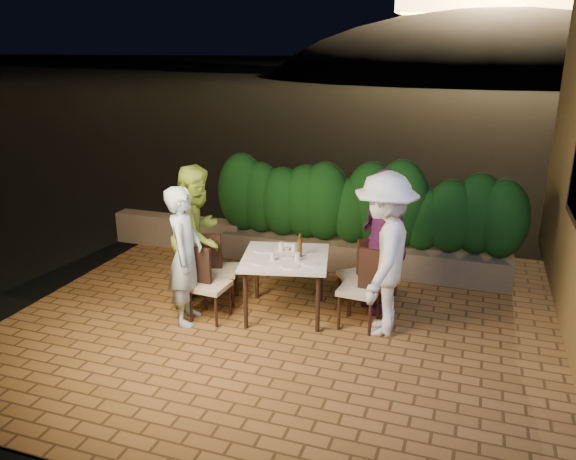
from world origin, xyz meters
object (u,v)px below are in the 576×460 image
at_px(diner_white, 384,255).
at_px(chair_left_back, 220,268).
at_px(chair_right_back, 358,275).
at_px(parapet_lamp, 185,213).
at_px(beer_bottle, 300,245).
at_px(chair_left_front, 210,284).
at_px(chair_right_front, 360,288).
at_px(diner_blue, 185,256).
at_px(diner_purple, 383,241).
at_px(bowl, 286,247).
at_px(diner_green, 198,235).
at_px(dining_table, 285,285).

bearing_deg(diner_white, chair_left_back, -94.12).
relative_size(chair_right_back, parapet_lamp, 6.48).
bearing_deg(chair_right_back, beer_bottle, -5.38).
xyz_separation_m(chair_left_front, chair_right_front, (1.72, 0.39, 0.04)).
relative_size(beer_bottle, diner_blue, 0.17).
relative_size(chair_right_front, diner_white, 0.52).
xyz_separation_m(chair_left_back, diner_purple, (1.96, 0.48, 0.43)).
bearing_deg(parapet_lamp, chair_right_back, -23.08).
xyz_separation_m(diner_blue, parapet_lamp, (-1.29, 2.30, -0.25)).
height_order(bowl, diner_green, diner_green).
xyz_separation_m(beer_bottle, diner_blue, (-1.20, -0.59, -0.07)).
bearing_deg(chair_right_back, chair_right_front, 67.96).
relative_size(dining_table, chair_left_back, 1.10).
relative_size(chair_left_back, diner_purple, 0.51).
bearing_deg(beer_bottle, chair_right_front, -4.74).
relative_size(dining_table, diner_blue, 0.61).
xyz_separation_m(dining_table, diner_blue, (-1.04, -0.54, 0.45)).
bearing_deg(diner_blue, dining_table, -77.86).
relative_size(chair_right_back, diner_white, 0.49).
bearing_deg(chair_left_front, bowl, 46.08).
bearing_deg(diner_white, diner_green, -92.64).
bearing_deg(chair_right_front, chair_left_back, 2.01).
bearing_deg(chair_right_back, diner_white, 91.50).
relative_size(beer_bottle, chair_left_back, 0.31).
distance_m(dining_table, bowl, 0.48).
distance_m(chair_right_back, parapet_lamp, 3.40).
bearing_deg(parapet_lamp, diner_green, -56.12).
bearing_deg(diner_purple, diner_green, -110.81).
distance_m(dining_table, chair_right_front, 0.92).
bearing_deg(bowl, chair_right_back, 11.42).
relative_size(diner_green, diner_purple, 1.00).
bearing_deg(beer_bottle, diner_purple, 28.63).
relative_size(chair_left_front, diner_green, 0.50).
distance_m(diner_green, diner_white, 2.33).
height_order(chair_left_front, chair_right_back, chair_right_back).
height_order(dining_table, diner_blue, diner_blue).
distance_m(chair_left_front, chair_right_front, 1.76).
bearing_deg(chair_left_back, chair_left_front, -96.06).
distance_m(chair_left_back, diner_purple, 2.06).
xyz_separation_m(chair_left_front, diner_blue, (-0.23, -0.13, 0.38)).
bearing_deg(chair_left_front, dining_table, 30.43).
height_order(beer_bottle, chair_left_front, beer_bottle).
bearing_deg(bowl, parapet_lamp, 146.04).
xyz_separation_m(diner_blue, diner_white, (2.21, 0.49, 0.11)).
distance_m(chair_left_front, chair_right_back, 1.81).
height_order(chair_left_back, parapet_lamp, chair_left_back).
distance_m(diner_white, diner_purple, 0.60).
bearing_deg(beer_bottle, chair_left_back, 179.27).
xyz_separation_m(chair_right_front, diner_blue, (-1.95, -0.53, 0.34)).
height_order(beer_bottle, parapet_lamp, beer_bottle).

